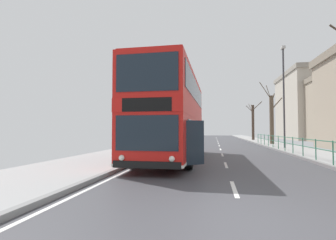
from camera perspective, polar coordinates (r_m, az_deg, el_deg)
name	(u,v)px	position (r m, az deg, el deg)	size (l,w,h in m)	color
ground	(205,218)	(4.94, 8.27, -21.00)	(15.80, 140.00, 0.20)	#404045
double_decker_bus_main	(173,116)	(13.77, 1.12, 0.87)	(3.22, 10.75, 4.55)	red
pedestrian_railing_far_kerb	(298,143)	(17.24, 27.19, -4.65)	(0.05, 27.76, 1.03)	#236B4C
street_lamp_far_side	(284,89)	(23.57, 24.65, 6.29)	(0.28, 0.60, 8.56)	#38383D
bare_tree_far_00	(272,118)	(29.35, 22.35, 0.34)	(2.37, 1.67, 6.72)	brown
bare_tree_far_01	(253,121)	(40.12, 18.62, -0.23)	(2.26, 2.41, 5.73)	#423328
background_building_02	(313,105)	(49.62, 29.98, 2.86)	(9.54, 14.21, 11.52)	#B2A899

